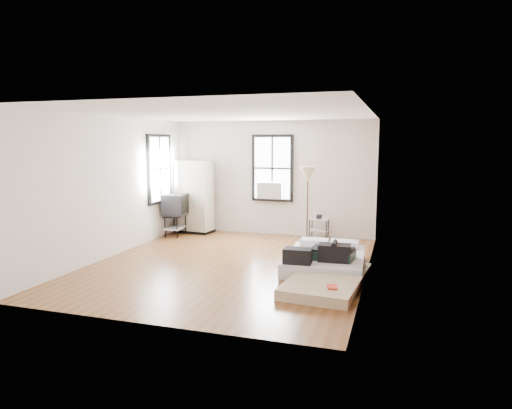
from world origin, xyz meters
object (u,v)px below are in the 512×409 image
(floor_lamp, at_px, (308,178))
(tv_stand, at_px, (175,206))
(mattress_main, at_px, (325,259))
(side_table, at_px, (319,223))
(wardrobe, at_px, (194,197))
(mattress_bare, at_px, (329,274))

(floor_lamp, relative_size, tv_stand, 1.71)
(mattress_main, bearing_deg, floor_lamp, 107.44)
(mattress_main, relative_size, floor_lamp, 1.11)
(mattress_main, relative_size, side_table, 3.28)
(wardrobe, bearing_deg, side_table, 7.25)
(side_table, relative_size, floor_lamp, 0.34)
(wardrobe, distance_m, tv_stand, 0.65)
(wardrobe, distance_m, floor_lamp, 3.08)
(floor_lamp, xyz_separation_m, tv_stand, (-3.24, -0.15, -0.77))
(mattress_main, distance_m, floor_lamp, 2.46)
(mattress_bare, bearing_deg, mattress_main, 108.41)
(mattress_bare, distance_m, tv_stand, 4.95)
(floor_lamp, bearing_deg, side_table, 68.79)
(mattress_bare, bearing_deg, tv_stand, 152.95)
(mattress_bare, relative_size, wardrobe, 1.17)
(wardrobe, xyz_separation_m, side_table, (3.18, 0.07, -0.52))
(mattress_main, bearing_deg, mattress_bare, -79.71)
(mattress_main, relative_size, wardrobe, 1.06)
(mattress_bare, xyz_separation_m, tv_stand, (-4.16, 2.63, 0.60))
(mattress_main, bearing_deg, side_table, 99.41)
(tv_stand, bearing_deg, mattress_bare, -39.39)
(side_table, xyz_separation_m, floor_lamp, (-0.19, -0.49, 1.11))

